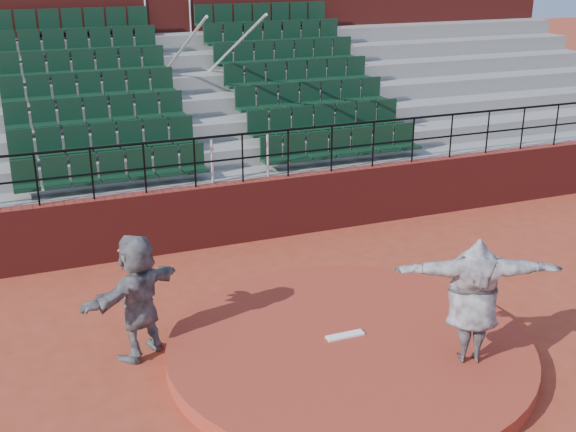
# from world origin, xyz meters

# --- Properties ---
(ground) EXTENTS (90.00, 90.00, 0.00)m
(ground) POSITION_xyz_m (0.00, 0.00, 0.00)
(ground) COLOR #9A3822
(ground) RESTS_ON ground
(pitchers_mound) EXTENTS (5.50, 5.50, 0.25)m
(pitchers_mound) POSITION_xyz_m (0.00, 0.00, 0.12)
(pitchers_mound) COLOR #993222
(pitchers_mound) RESTS_ON ground
(pitching_rubber) EXTENTS (0.60, 0.15, 0.03)m
(pitching_rubber) POSITION_xyz_m (0.00, 0.15, 0.27)
(pitching_rubber) COLOR white
(pitching_rubber) RESTS_ON pitchers_mound
(boundary_wall) EXTENTS (24.00, 0.30, 1.30)m
(boundary_wall) POSITION_xyz_m (0.00, 5.00, 0.65)
(boundary_wall) COLOR maroon
(boundary_wall) RESTS_ON ground
(wall_railing) EXTENTS (24.04, 0.05, 1.03)m
(wall_railing) POSITION_xyz_m (0.00, 5.00, 2.03)
(wall_railing) COLOR black
(wall_railing) RESTS_ON boundary_wall
(seating_deck) EXTENTS (24.00, 5.97, 4.63)m
(seating_deck) POSITION_xyz_m (0.00, 8.64, 1.45)
(seating_deck) COLOR gray
(seating_deck) RESTS_ON ground
(press_box_facade) EXTENTS (24.00, 3.00, 7.10)m
(press_box_facade) POSITION_xyz_m (0.00, 12.60, 3.55)
(press_box_facade) COLOR maroon
(press_box_facade) RESTS_ON ground
(pitcher) EXTENTS (2.37, 1.40, 1.87)m
(pitcher) POSITION_xyz_m (1.36, -1.07, 1.19)
(pitcher) COLOR black
(pitcher) RESTS_ON pitchers_mound
(fielder) EXTENTS (1.83, 1.46, 1.95)m
(fielder) POSITION_xyz_m (-2.90, 1.21, 0.97)
(fielder) COLOR black
(fielder) RESTS_ON ground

